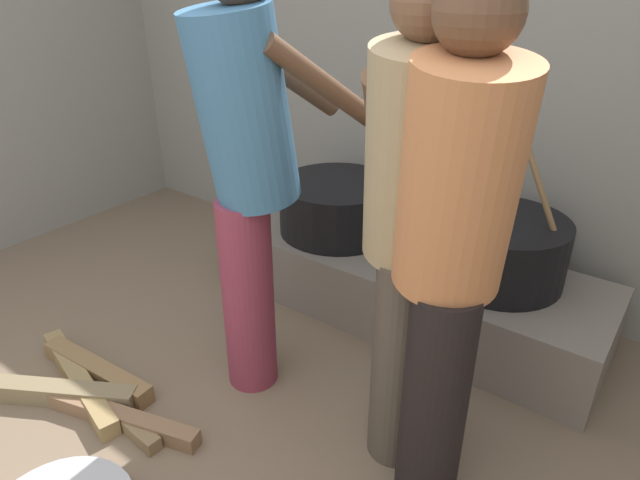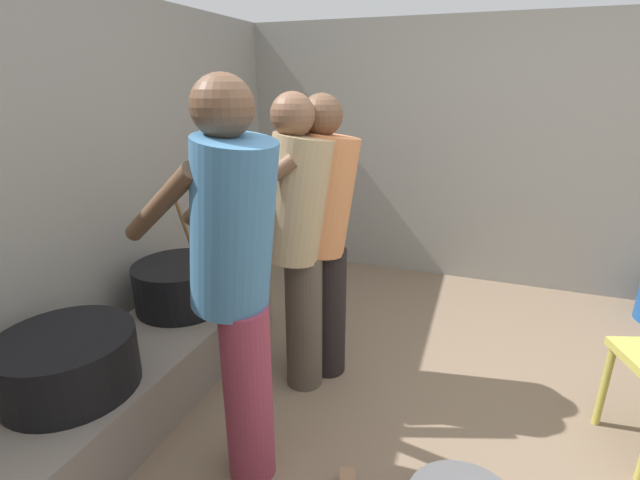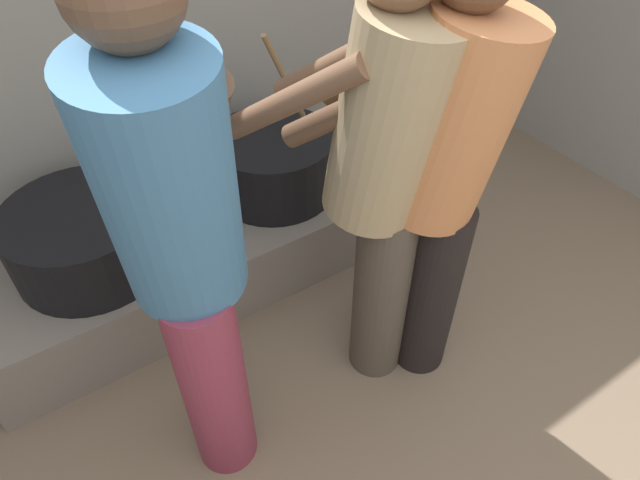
% 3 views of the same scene
% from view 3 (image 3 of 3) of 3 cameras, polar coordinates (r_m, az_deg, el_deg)
% --- Properties ---
extents(block_enclosure_rear, '(4.87, 0.20, 2.10)m').
position_cam_3_polar(block_enclosure_rear, '(2.43, -21.32, 21.07)').
color(block_enclosure_rear, gray).
rests_on(block_enclosure_rear, ground_plane).
extents(hearth_ledge, '(1.84, 0.60, 0.32)m').
position_cam_3_polar(hearth_ledge, '(2.47, -12.27, -1.48)').
color(hearth_ledge, slate).
rests_on(hearth_ledge, ground_plane).
extents(cooking_pot_main, '(0.54, 0.54, 0.73)m').
position_cam_3_polar(cooking_pot_main, '(2.43, -4.86, 7.98)').
color(cooking_pot_main, black).
rests_on(cooking_pot_main, hearth_ledge).
extents(cooking_pot_secondary, '(0.58, 0.58, 0.26)m').
position_cam_3_polar(cooking_pot_secondary, '(2.24, -23.21, 0.29)').
color(cooking_pot_secondary, black).
rests_on(cooking_pot_secondary, hearth_ledge).
extents(cook_in_blue_shirt, '(0.53, 0.74, 1.65)m').
position_cam_3_polar(cook_in_blue_shirt, '(1.35, -14.16, -0.61)').
color(cook_in_blue_shirt, '#8C3347').
rests_on(cook_in_blue_shirt, ground_plane).
extents(cook_in_orange_shirt, '(0.62, 0.72, 1.57)m').
position_cam_3_polar(cook_in_orange_shirt, '(1.68, 12.74, 7.01)').
color(cook_in_orange_shirt, black).
rests_on(cook_in_orange_shirt, ground_plane).
extents(cook_in_tan_shirt, '(0.58, 0.73, 1.58)m').
position_cam_3_polar(cook_in_tan_shirt, '(1.63, 6.69, 7.04)').
color(cook_in_tan_shirt, '#4C4238').
rests_on(cook_in_tan_shirt, ground_plane).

